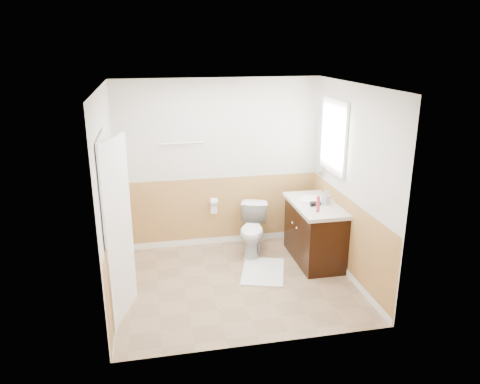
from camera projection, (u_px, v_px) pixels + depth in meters
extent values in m
plane|color=#8C7051|center=(236.00, 283.00, 5.96)|extent=(3.00, 3.00, 0.00)
plane|color=white|center=(236.00, 85.00, 5.19)|extent=(3.00, 3.00, 0.00)
plane|color=silver|center=(219.00, 164.00, 6.79)|extent=(3.00, 0.00, 3.00)
plane|color=silver|center=(262.00, 232.00, 4.37)|extent=(3.00, 0.00, 3.00)
plane|color=silver|center=(108.00, 199.00, 5.29)|extent=(0.00, 3.00, 3.00)
plane|color=silver|center=(352.00, 184.00, 5.86)|extent=(0.00, 3.00, 3.00)
plane|color=tan|center=(220.00, 212.00, 7.01)|extent=(3.00, 0.00, 3.00)
plane|color=tan|center=(261.00, 301.00, 4.61)|extent=(3.00, 0.00, 3.00)
plane|color=tan|center=(115.00, 258.00, 5.53)|extent=(0.00, 2.60, 2.60)
plane|color=tan|center=(346.00, 238.00, 6.09)|extent=(0.00, 2.60, 2.60)
imported|color=white|center=(253.00, 230.00, 6.72)|extent=(0.59, 0.78, 0.71)
cube|color=white|center=(263.00, 271.00, 6.24)|extent=(0.76, 0.93, 0.02)
cube|color=black|center=(315.00, 234.00, 6.49)|extent=(0.55, 1.10, 0.80)
sphere|color=silver|center=(297.00, 228.00, 6.29)|extent=(0.03, 0.03, 0.03)
sphere|color=silver|center=(292.00, 223.00, 6.48)|extent=(0.03, 0.03, 0.03)
cube|color=beige|center=(315.00, 205.00, 6.35)|extent=(0.60, 1.15, 0.05)
cylinder|color=white|center=(312.00, 199.00, 6.48)|extent=(0.36, 0.36, 0.02)
cylinder|color=#B6B5BC|center=(325.00, 194.00, 6.50)|extent=(0.02, 0.02, 0.14)
cylinder|color=#C63347|center=(318.00, 204.00, 6.00)|extent=(0.05, 0.05, 0.22)
imported|color=#9AA0AE|center=(326.00, 197.00, 6.29)|extent=(0.11, 0.11, 0.20)
cylinder|color=black|center=(315.00, 203.00, 6.24)|extent=(0.14, 0.07, 0.07)
cylinder|color=black|center=(312.00, 205.00, 6.28)|extent=(0.03, 0.03, 0.07)
cube|color=silver|center=(320.00, 143.00, 6.79)|extent=(0.02, 0.35, 0.90)
cube|color=white|center=(334.00, 136.00, 6.25)|extent=(0.04, 0.80, 1.00)
cube|color=white|center=(335.00, 136.00, 6.25)|extent=(0.01, 0.70, 0.90)
cube|color=white|center=(117.00, 232.00, 4.96)|extent=(0.29, 0.78, 2.04)
cube|color=white|center=(109.00, 231.00, 4.95)|extent=(0.02, 0.92, 2.10)
sphere|color=silver|center=(124.00, 226.00, 5.30)|extent=(0.06, 0.06, 0.06)
cylinder|color=silver|center=(181.00, 143.00, 6.53)|extent=(0.62, 0.02, 0.02)
cylinder|color=silver|center=(214.00, 202.00, 6.87)|extent=(0.14, 0.02, 0.02)
cylinder|color=white|center=(214.00, 202.00, 6.87)|extent=(0.10, 0.11, 0.11)
cube|color=white|center=(214.00, 209.00, 6.91)|extent=(0.10, 0.01, 0.16)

